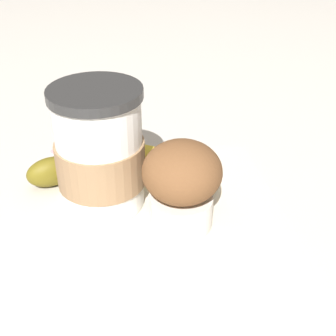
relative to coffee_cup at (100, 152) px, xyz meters
The scene contains 6 objects.
ground_plane 0.10m from the coffee_cup, 31.15° to the right, with size 3.00×3.00×0.00m, color beige.
paper_napkin 0.10m from the coffee_cup, 31.15° to the right, with size 0.24×0.24×0.00m, color beige.
coffee_cup is the anchor object (origin of this frame).
muffin 0.09m from the coffee_cup, 50.85° to the right, with size 0.08×0.08×0.10m.
banana 0.07m from the coffee_cup, 46.65° to the left, with size 0.20×0.13×0.04m.
sugar_packet 0.14m from the coffee_cup, 91.05° to the left, with size 0.05×0.03×0.01m, color pink.
Camera 1 is at (-0.17, -0.38, 0.31)m, focal length 50.00 mm.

